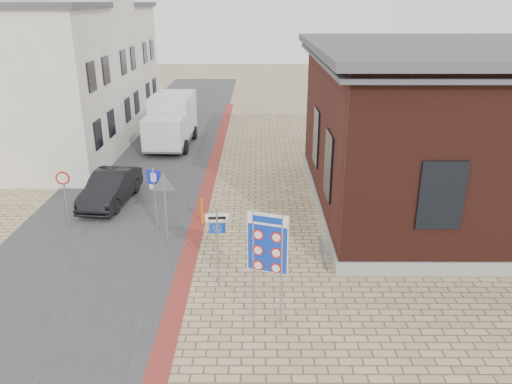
# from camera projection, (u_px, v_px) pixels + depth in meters

# --- Properties ---
(ground) EXTENTS (120.00, 120.00, 0.00)m
(ground) POSITION_uv_depth(u_px,v_px,m) (244.00, 292.00, 15.25)
(ground) COLOR tan
(ground) RESTS_ON ground
(road_strip) EXTENTS (7.00, 60.00, 0.02)m
(road_strip) POSITION_uv_depth(u_px,v_px,m) (157.00, 153.00, 29.28)
(road_strip) COLOR #38383A
(road_strip) RESTS_ON ground
(curb_strip) EXTENTS (0.60, 40.00, 0.02)m
(curb_strip) POSITION_uv_depth(u_px,v_px,m) (209.00, 182.00, 24.59)
(curb_strip) COLOR maroon
(curb_strip) RESTS_ON ground
(brick_building) EXTENTS (13.00, 13.00, 6.80)m
(brick_building) POSITION_uv_depth(u_px,v_px,m) (466.00, 127.00, 20.52)
(brick_building) COLOR gray
(brick_building) RESTS_ON ground
(townhouse_near) EXTENTS (7.40, 6.40, 8.30)m
(townhouse_near) POSITION_uv_depth(u_px,v_px,m) (31.00, 90.00, 25.00)
(townhouse_near) COLOR silver
(townhouse_near) RESTS_ON ground
(townhouse_mid) EXTENTS (7.40, 6.40, 9.10)m
(townhouse_mid) POSITION_uv_depth(u_px,v_px,m) (71.00, 67.00, 30.47)
(townhouse_mid) COLOR silver
(townhouse_mid) RESTS_ON ground
(townhouse_far) EXTENTS (7.40, 6.40, 8.30)m
(townhouse_far) POSITION_uv_depth(u_px,v_px,m) (101.00, 63.00, 36.21)
(townhouse_far) COLOR silver
(townhouse_far) RESTS_ON ground
(bike_rack) EXTENTS (0.08, 1.80, 0.60)m
(bike_rack) POSITION_uv_depth(u_px,v_px,m) (323.00, 251.00, 17.21)
(bike_rack) COLOR slate
(bike_rack) RESTS_ON ground
(sedan) EXTENTS (1.93, 4.43, 1.42)m
(sedan) POSITION_uv_depth(u_px,v_px,m) (111.00, 188.00, 21.79)
(sedan) COLOR black
(sedan) RESTS_ON ground
(box_truck) EXTENTS (2.63, 5.85, 3.02)m
(box_truck) POSITION_uv_depth(u_px,v_px,m) (171.00, 121.00, 30.30)
(box_truck) COLOR slate
(box_truck) RESTS_ON ground
(border_sign) EXTENTS (1.07, 0.40, 3.27)m
(border_sign) POSITION_uv_depth(u_px,v_px,m) (268.00, 245.00, 13.00)
(border_sign) COLOR gray
(border_sign) RESTS_ON ground
(essen_sign) EXTENTS (0.71, 0.10, 2.64)m
(essen_sign) POSITION_uv_depth(u_px,v_px,m) (218.00, 236.00, 14.90)
(essen_sign) COLOR gray
(essen_sign) RESTS_ON ground
(parking_sign) EXTENTS (0.54, 0.18, 2.51)m
(parking_sign) POSITION_uv_depth(u_px,v_px,m) (155.00, 188.00, 18.85)
(parking_sign) COLOR gray
(parking_sign) RESTS_ON ground
(yield_sign) EXTENTS (0.93, 0.11, 2.63)m
(yield_sign) POSITION_uv_depth(u_px,v_px,m) (164.00, 190.00, 17.81)
(yield_sign) COLOR gray
(yield_sign) RESTS_ON ground
(speed_sign) EXTENTS (0.53, 0.10, 2.26)m
(speed_sign) POSITION_uv_depth(u_px,v_px,m) (65.00, 190.00, 19.28)
(speed_sign) COLOR gray
(speed_sign) RESTS_ON ground
(bollard) EXTENTS (0.11, 0.11, 1.08)m
(bollard) POSITION_uv_depth(u_px,v_px,m) (202.00, 211.00, 19.73)
(bollard) COLOR orange
(bollard) RESTS_ON ground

